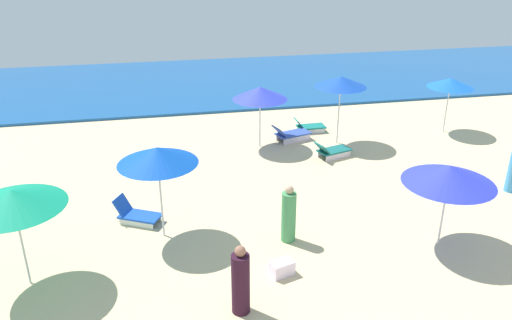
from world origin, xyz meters
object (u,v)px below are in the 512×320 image
Objects in this scene: lounge_chair_6_0 at (291,134)px; cooler_box_0 at (282,268)px; umbrella_0 at (12,199)px; beachgoer_3 at (241,282)px; umbrella_3 at (451,83)px; lounge_chair_4_1 at (332,151)px; lounge_chair_1_0 at (136,214)px; lounge_chair_4_0 at (309,127)px; beachgoer_1 at (289,216)px; umbrella_1 at (157,156)px; umbrella_6 at (260,93)px; umbrella_2 at (449,174)px; umbrella_4 at (341,82)px.

cooler_box_0 is at bearing 146.72° from lounge_chair_6_0.
beachgoer_3 is at bearing -22.67° from umbrella_0.
umbrella_0 is 1.07× the size of umbrella_3.
lounge_chair_4_1 is (9.44, 5.67, -1.97)m from umbrella_0.
lounge_chair_1_0 is 2.49× the size of cooler_box_0.
lounge_chair_4_0 is 0.79× the size of beachgoer_1.
umbrella_1 is 7.02m from umbrella_6.
lounge_chair_4_1 is 0.89× the size of beachgoer_3.
cooler_box_0 is at bearing -105.18° from lounge_chair_1_0.
umbrella_2 is 4.79m from cooler_box_0.
cooler_box_0 is (-0.54, -1.45, -0.57)m from beachgoer_1.
umbrella_3 is at bearing -108.96° from lounge_chair_6_0.
umbrella_4 is 4.81× the size of cooler_box_0.
umbrella_2 is 1.02× the size of umbrella_3.
umbrella_2 is at bearing 170.31° from lounge_chair_4_1.
umbrella_3 is at bearing 26.21° from umbrella_0.
lounge_chair_6_0 is (8.40, 7.60, -1.96)m from umbrella_0.
beachgoer_1 is 0.98× the size of beachgoer_3.
beachgoer_1 reaches higher than lounge_chair_1_0.
beachgoer_3 is at bearing 142.07° from lounge_chair_6_0.
lounge_chair_4_1 is at bearing -36.84° from lounge_chair_1_0.
cooler_box_0 is at bearing 71.47° from beachgoer_3.
beachgoer_1 is at bearing -15.38° from umbrella_1.
umbrella_0 reaches higher than beachgoer_3.
umbrella_6 is 4.26× the size of cooler_box_0.
lounge_chair_1_0 reaches higher than lounge_chair_4_1.
umbrella_0 is 1.03× the size of umbrella_6.
beachgoer_3 reaches higher than lounge_chair_4_1.
umbrella_1 is (3.17, 1.48, 0.13)m from umbrella_0.
cooler_box_0 is at bearing -40.78° from umbrella_1.
lounge_chair_6_0 is 10.26m from beachgoer_3.
umbrella_1 is 2.02× the size of lounge_chair_4_0.
umbrella_0 is 12.78m from lounge_chair_4_0.
umbrella_1 is 1.58× the size of lounge_chair_6_0.
umbrella_4 reaches higher than lounge_chair_4_0.
cooler_box_0 is at bearing 157.92° from lounge_chair_4_0.
umbrella_4 is 7.63m from beachgoer_1.
lounge_chair_6_0 is 0.99× the size of beachgoer_3.
umbrella_0 is at bearing -173.76° from beachgoer_3.
lounge_chair_4_0 is 2.76m from lounge_chair_4_1.
lounge_chair_6_0 is (5.96, 5.25, 0.03)m from lounge_chair_1_0.
umbrella_4 reaches higher than umbrella_0.
umbrella_2 is at bearing -120.98° from umbrella_3.
lounge_chair_6_0 is (-6.54, 0.25, -1.80)m from umbrella_3.
beachgoer_3 is (-10.24, -9.31, -1.32)m from umbrella_3.
lounge_chair_4_0 is (6.96, 6.08, -0.01)m from lounge_chair_1_0.
lounge_chair_6_0 is at bearing -20.83° from lounge_chair_1_0.
umbrella_0 is 11.19m from lounge_chair_4_1.
beachgoer_1 is 1.65m from cooler_box_0.
umbrella_0 is at bearing 177.71° from umbrella_2.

